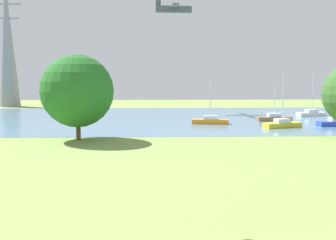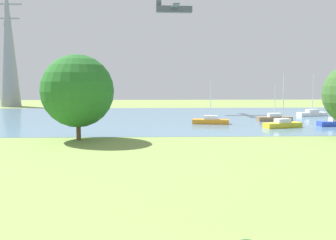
# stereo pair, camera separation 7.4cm
# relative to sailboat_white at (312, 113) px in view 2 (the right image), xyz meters

# --- Properties ---
(ground_plane) EXTENTS (160.00, 160.00, 0.00)m
(ground_plane) POSITION_rel_sailboat_white_xyz_m (-26.29, -29.47, -0.46)
(ground_plane) COLOR #7F994C
(water_surface) EXTENTS (140.00, 40.00, 0.02)m
(water_surface) POSITION_rel_sailboat_white_xyz_m (-26.29, -1.47, -0.45)
(water_surface) COLOR #5A819F
(water_surface) RESTS_ON ground
(sailboat_white) EXTENTS (5.01, 2.45, 6.73)m
(sailboat_white) POSITION_rel_sailboat_white_xyz_m (0.00, 0.00, 0.00)
(sailboat_white) COLOR white
(sailboat_white) RESTS_ON water_surface
(sailboat_yellow) EXTENTS (5.03, 2.90, 6.83)m
(sailboat_yellow) POSITION_rel_sailboat_white_xyz_m (-9.79, -14.40, 0.00)
(sailboat_yellow) COLOR yellow
(sailboat_yellow) RESTS_ON water_surface
(sailboat_orange) EXTENTS (4.99, 2.31, 6.06)m
(sailboat_orange) POSITION_rel_sailboat_white_xyz_m (-18.05, -10.20, -0.01)
(sailboat_orange) COLOR orange
(sailboat_orange) RESTS_ON water_surface
(sailboat_brown) EXTENTS (4.82, 1.58, 5.28)m
(sailboat_brown) POSITION_rel_sailboat_white_xyz_m (-8.43, -7.04, -0.02)
(sailboat_brown) COLOR brown
(sailboat_brown) RESTS_ON water_surface
(tree_east_near) EXTENTS (7.01, 7.01, 8.29)m
(tree_east_near) POSITION_rel_sailboat_white_xyz_m (-32.91, -23.18, 4.32)
(tree_east_near) COLOR brown
(tree_east_near) RESTS_ON ground
(electricity_pylon) EXTENTS (6.40, 4.40, 27.55)m
(electricity_pylon) POSITION_rel_sailboat_white_xyz_m (-57.24, 24.37, 13.33)
(electricity_pylon) COLOR gray
(electricity_pylon) RESTS_ON ground
(light_aircraft) EXTENTS (6.44, 8.44, 2.10)m
(light_aircraft) POSITION_rel_sailboat_white_xyz_m (-22.03, 8.63, 17.90)
(light_aircraft) COLOR #4C5156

